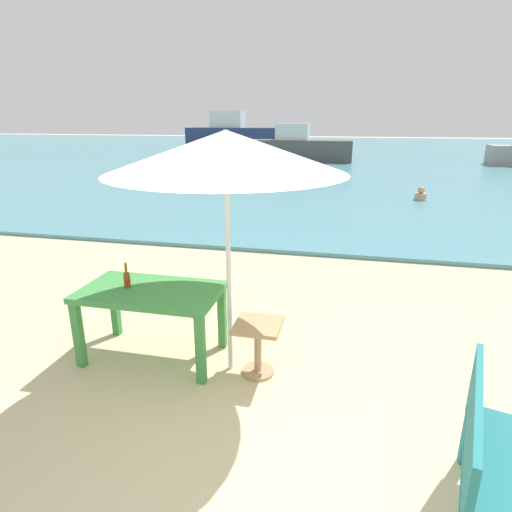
{
  "coord_description": "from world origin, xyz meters",
  "views": [
    {
      "loc": [
        0.52,
        -2.34,
        2.39
      ],
      "look_at": [
        -0.69,
        3.0,
        0.6
      ],
      "focal_mm": 29.56,
      "sensor_mm": 36.0,
      "label": 1
    }
  ],
  "objects_px": {
    "boat_ferry": "(300,148)",
    "boat_cargo_ship": "(235,135)",
    "picnic_table_green": "(151,299)",
    "patio_umbrella": "(226,152)",
    "beer_bottle_amber": "(127,279)",
    "bench_teal_center": "(485,458)",
    "side_table_wood": "(258,341)",
    "swimmer_person": "(421,195)"
  },
  "relations": [
    {
      "from": "picnic_table_green",
      "to": "swimmer_person",
      "type": "relative_size",
      "value": 3.41
    },
    {
      "from": "picnic_table_green",
      "to": "boat_ferry",
      "type": "bearing_deg",
      "value": 93.04
    },
    {
      "from": "side_table_wood",
      "to": "bench_teal_center",
      "type": "height_order",
      "value": "bench_teal_center"
    },
    {
      "from": "picnic_table_green",
      "to": "patio_umbrella",
      "type": "height_order",
      "value": "patio_umbrella"
    },
    {
      "from": "picnic_table_green",
      "to": "patio_umbrella",
      "type": "relative_size",
      "value": 0.61
    },
    {
      "from": "beer_bottle_amber",
      "to": "bench_teal_center",
      "type": "distance_m",
      "value": 3.32
    },
    {
      "from": "patio_umbrella",
      "to": "side_table_wood",
      "type": "relative_size",
      "value": 4.26
    },
    {
      "from": "side_table_wood",
      "to": "patio_umbrella",
      "type": "bearing_deg",
      "value": 176.06
    },
    {
      "from": "beer_bottle_amber",
      "to": "boat_cargo_ship",
      "type": "relative_size",
      "value": 0.03
    },
    {
      "from": "beer_bottle_amber",
      "to": "side_table_wood",
      "type": "height_order",
      "value": "beer_bottle_amber"
    },
    {
      "from": "boat_ferry",
      "to": "side_table_wood",
      "type": "bearing_deg",
      "value": -83.91
    },
    {
      "from": "picnic_table_green",
      "to": "boat_cargo_ship",
      "type": "distance_m",
      "value": 31.05
    },
    {
      "from": "boat_cargo_ship",
      "to": "boat_ferry",
      "type": "bearing_deg",
      "value": -55.58
    },
    {
      "from": "side_table_wood",
      "to": "boat_ferry",
      "type": "relative_size",
      "value": 0.1
    },
    {
      "from": "boat_ferry",
      "to": "boat_cargo_ship",
      "type": "distance_m",
      "value": 11.22
    },
    {
      "from": "beer_bottle_amber",
      "to": "bench_teal_center",
      "type": "relative_size",
      "value": 0.21
    },
    {
      "from": "beer_bottle_amber",
      "to": "swimmer_person",
      "type": "bearing_deg",
      "value": 66.69
    },
    {
      "from": "patio_umbrella",
      "to": "bench_teal_center",
      "type": "xyz_separation_m",
      "value": [
        1.92,
        -1.36,
        -1.58
      ]
    },
    {
      "from": "beer_bottle_amber",
      "to": "swimmer_person",
      "type": "height_order",
      "value": "beer_bottle_amber"
    },
    {
      "from": "patio_umbrella",
      "to": "swimmer_person",
      "type": "relative_size",
      "value": 5.61
    },
    {
      "from": "patio_umbrella",
      "to": "boat_ferry",
      "type": "distance_m",
      "value": 21.06
    },
    {
      "from": "beer_bottle_amber",
      "to": "boat_ferry",
      "type": "bearing_deg",
      "value": 92.38
    },
    {
      "from": "beer_bottle_amber",
      "to": "bench_teal_center",
      "type": "xyz_separation_m",
      "value": [
        3.0,
        -1.4,
        -0.31
      ]
    },
    {
      "from": "picnic_table_green",
      "to": "patio_umbrella",
      "type": "distance_m",
      "value": 1.69
    },
    {
      "from": "patio_umbrella",
      "to": "side_table_wood",
      "type": "height_order",
      "value": "patio_umbrella"
    },
    {
      "from": "patio_umbrella",
      "to": "boat_ferry",
      "type": "height_order",
      "value": "patio_umbrella"
    },
    {
      "from": "picnic_table_green",
      "to": "beer_bottle_amber",
      "type": "xyz_separation_m",
      "value": [
        -0.24,
        -0.01,
        0.2
      ]
    },
    {
      "from": "picnic_table_green",
      "to": "side_table_wood",
      "type": "bearing_deg",
      "value": -3.49
    },
    {
      "from": "side_table_wood",
      "to": "boat_cargo_ship",
      "type": "height_order",
      "value": "boat_cargo_ship"
    },
    {
      "from": "bench_teal_center",
      "to": "swimmer_person",
      "type": "xyz_separation_m",
      "value": [
        1.17,
        11.06,
        -0.3
      ]
    },
    {
      "from": "picnic_table_green",
      "to": "side_table_wood",
      "type": "height_order",
      "value": "picnic_table_green"
    },
    {
      "from": "picnic_table_green",
      "to": "patio_umbrella",
      "type": "xyz_separation_m",
      "value": [
        0.84,
        -0.05,
        1.47
      ]
    },
    {
      "from": "beer_bottle_amber",
      "to": "swimmer_person",
      "type": "distance_m",
      "value": 10.55
    },
    {
      "from": "bench_teal_center",
      "to": "swimmer_person",
      "type": "relative_size",
      "value": 3.05
    },
    {
      "from": "patio_umbrella",
      "to": "swimmer_person",
      "type": "distance_m",
      "value": 10.36
    },
    {
      "from": "beer_bottle_amber",
      "to": "side_table_wood",
      "type": "distance_m",
      "value": 1.46
    },
    {
      "from": "swimmer_person",
      "to": "boat_cargo_ship",
      "type": "relative_size",
      "value": 0.05
    },
    {
      "from": "picnic_table_green",
      "to": "beer_bottle_amber",
      "type": "bearing_deg",
      "value": -177.88
    },
    {
      "from": "picnic_table_green",
      "to": "side_table_wood",
      "type": "relative_size",
      "value": 2.59
    },
    {
      "from": "patio_umbrella",
      "to": "boat_ferry",
      "type": "bearing_deg",
      "value": 95.32
    },
    {
      "from": "boat_ferry",
      "to": "beer_bottle_amber",
      "type": "bearing_deg",
      "value": -87.62
    },
    {
      "from": "bench_teal_center",
      "to": "swimmer_person",
      "type": "bearing_deg",
      "value": 83.99
    }
  ]
}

